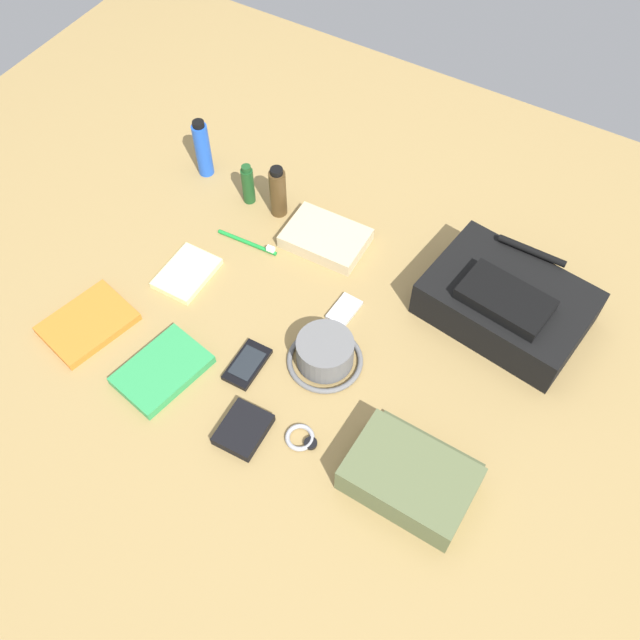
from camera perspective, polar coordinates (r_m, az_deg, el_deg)
ground_plane at (r=1.63m, az=0.00°, el=-1.04°), size 2.64×2.02×0.02m
backpack at (r=1.65m, az=14.87°, el=1.38°), size 0.39×0.30×0.13m
toiletry_pouch at (r=1.42m, az=7.35°, el=-12.49°), size 0.25×0.21×0.08m
bucket_hat at (r=1.55m, az=0.41°, el=-2.73°), size 0.17×0.17×0.08m
deodorant_spray at (r=1.93m, az=-9.48°, el=13.52°), size 0.04×0.04×0.17m
shampoo_bottle at (r=1.85m, az=-5.85°, el=10.86°), size 0.03×0.03×0.12m
cologne_bottle at (r=1.80m, az=-3.43°, el=10.30°), size 0.04×0.04×0.15m
paperback_novel at (r=1.71m, az=-18.28°, el=-0.27°), size 0.19×0.22×0.02m
travel_guidebook at (r=1.59m, az=-12.64°, el=-4.00°), size 0.17×0.22×0.02m
cell_phone at (r=1.57m, az=-5.90°, el=-3.59°), size 0.07×0.12×0.01m
media_player at (r=1.65m, az=1.97°, el=0.81°), size 0.06×0.09×0.01m
wristwatch at (r=1.48m, az=-1.52°, el=-9.55°), size 0.07×0.06×0.01m
toothbrush at (r=1.78m, az=-5.63°, el=6.20°), size 0.17×0.02×0.02m
wallet at (r=1.49m, az=-6.23°, el=-8.81°), size 0.09×0.11×0.02m
notepad at (r=1.74m, az=-10.73°, el=3.75°), size 0.11×0.15×0.02m
folded_towel at (r=1.77m, az=0.46°, el=6.65°), size 0.20×0.15×0.04m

